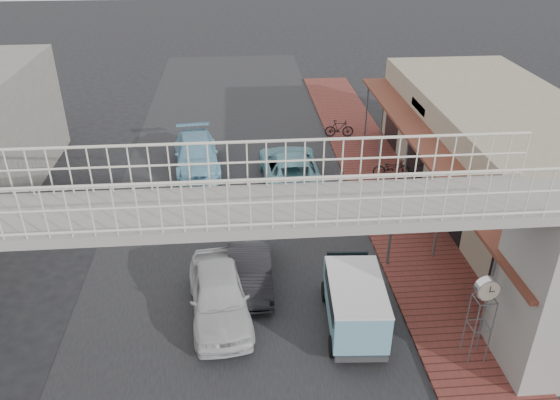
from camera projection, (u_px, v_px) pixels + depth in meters
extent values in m
plane|color=black|center=(236.00, 286.00, 17.79)|extent=(120.00, 120.00, 0.00)
cube|color=black|center=(236.00, 286.00, 17.79)|extent=(10.00, 60.00, 0.01)
cube|color=brown|center=(405.00, 228.00, 20.86)|extent=(3.00, 40.00, 0.10)
cube|color=gray|center=(517.00, 167.00, 21.11)|extent=(6.00, 18.00, 4.00)
cube|color=brown|center=(437.00, 148.00, 20.44)|extent=(1.80, 18.00, 0.12)
cube|color=silver|center=(419.00, 107.00, 23.33)|extent=(0.08, 2.60, 0.90)
cube|color=#B21914|center=(481.00, 173.00, 17.65)|extent=(0.08, 2.20, 0.80)
cube|color=gray|center=(538.00, 290.00, 13.64)|extent=(1.20, 2.40, 5.00)
cube|color=gray|center=(229.00, 212.00, 11.83)|extent=(14.00, 2.00, 0.24)
cube|color=beige|center=(228.00, 165.00, 12.34)|extent=(14.00, 0.08, 1.10)
cube|color=beige|center=(228.00, 206.00, 10.68)|extent=(14.00, 0.08, 1.10)
imported|color=silver|center=(219.00, 295.00, 16.26)|extent=(2.14, 4.41, 1.45)
imported|color=black|center=(250.00, 265.00, 17.74)|extent=(1.38, 3.92, 1.29)
imported|color=#67A6B3|center=(291.00, 169.00, 23.83)|extent=(2.65, 5.49, 1.51)
imported|color=#74ADC9|center=(196.00, 154.00, 25.34)|extent=(2.47, 5.03, 1.41)
cylinder|color=black|center=(325.00, 292.00, 17.04)|extent=(0.25, 0.63, 0.62)
cylinder|color=black|center=(370.00, 291.00, 17.06)|extent=(0.25, 0.63, 0.62)
cylinder|color=black|center=(333.00, 347.00, 14.94)|extent=(0.25, 0.63, 0.62)
cylinder|color=black|center=(384.00, 346.00, 14.96)|extent=(0.25, 0.63, 0.62)
cube|color=#67A1B4|center=(356.00, 303.00, 15.41)|extent=(1.69, 2.94, 1.20)
cube|color=#67A1B4|center=(348.00, 274.00, 16.95)|extent=(1.49, 0.89, 0.80)
cube|color=black|center=(356.00, 294.00, 15.26)|extent=(1.69, 2.41, 0.44)
cube|color=silver|center=(357.00, 286.00, 15.11)|extent=(1.71, 2.94, 0.05)
imported|color=black|center=(391.00, 168.00, 24.43)|extent=(1.69, 0.67, 0.87)
imported|color=black|center=(339.00, 128.00, 28.58)|extent=(1.54, 0.56, 0.91)
cylinder|color=#59595B|center=(466.00, 323.00, 14.62)|extent=(0.04, 0.04, 1.99)
cylinder|color=#59595B|center=(482.00, 322.00, 14.68)|extent=(0.04, 0.04, 1.99)
cylinder|color=#59595B|center=(474.00, 335.00, 14.21)|extent=(0.04, 0.04, 1.99)
cylinder|color=#59595B|center=(491.00, 334.00, 14.27)|extent=(0.04, 0.04, 1.99)
cylinder|color=silver|center=(487.00, 288.00, 13.81)|extent=(0.65, 0.26, 0.64)
cylinder|color=beige|center=(489.00, 291.00, 13.71)|extent=(0.57, 0.05, 0.57)
cylinder|color=beige|center=(485.00, 286.00, 13.91)|extent=(0.57, 0.05, 0.57)
cylinder|color=#59595B|center=(391.00, 230.00, 18.10)|extent=(0.09, 0.09, 2.70)
cube|color=black|center=(394.00, 205.00, 17.60)|extent=(1.06, 0.46, 0.84)
cone|color=black|center=(414.00, 199.00, 17.91)|extent=(0.89, 1.16, 1.02)
cube|color=white|center=(394.00, 207.00, 17.58)|extent=(0.69, 0.28, 0.56)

